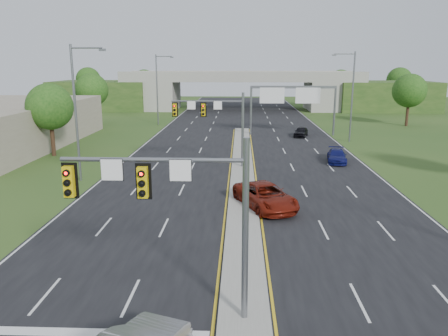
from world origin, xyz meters
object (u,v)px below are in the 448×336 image
at_px(overpass, 242,93).
at_px(car_far_c, 301,132).
at_px(car_far_a, 265,196).
at_px(car_far_b, 337,156).
at_px(signal_mast_near, 182,201).
at_px(sign_gantry, 292,97).
at_px(signal_mast_far, 218,118).

relative_size(overpass, car_far_c, 20.72).
bearing_deg(car_far_a, car_far_c, 55.13).
height_order(overpass, car_far_a, overpass).
relative_size(overpass, car_far_b, 18.42).
xyz_separation_m(signal_mast_near, car_far_b, (11.60, 27.90, -4.08)).
distance_m(car_far_a, car_far_b, 16.41).
relative_size(signal_mast_near, car_far_b, 1.61).
xyz_separation_m(signal_mast_near, car_far_a, (3.76, 13.49, -3.89)).
xyz_separation_m(signal_mast_near, sign_gantry, (8.95, 44.99, 0.51)).
distance_m(sign_gantry, overpass, 35.75).
distance_m(overpass, car_far_a, 66.66).
bearing_deg(car_far_a, signal_mast_near, -128.51).
height_order(signal_mast_near, overpass, overpass).
bearing_deg(sign_gantry, car_far_b, -81.19).
height_order(sign_gantry, overpass, overpass).
height_order(signal_mast_far, sign_gantry, signal_mast_far).
bearing_deg(overpass, car_far_b, -79.86).
distance_m(overpass, car_far_c, 37.26).
xyz_separation_m(overpass, car_far_c, (7.91, -36.30, -2.88)).
xyz_separation_m(signal_mast_far, overpass, (2.26, 55.07, -1.17)).
bearing_deg(overpass, signal_mast_near, -91.62).
bearing_deg(overpass, sign_gantry, -79.21).
distance_m(signal_mast_far, car_far_b, 12.63).
xyz_separation_m(overpass, car_far_a, (1.50, -66.59, -2.72)).
bearing_deg(overpass, car_far_c, -77.70).
height_order(signal_mast_far, car_far_c, signal_mast_far).
height_order(signal_mast_near, sign_gantry, signal_mast_near).
xyz_separation_m(sign_gantry, car_far_c, (1.23, -1.22, -4.56)).
bearing_deg(signal_mast_near, overpass, 88.38).
bearing_deg(car_far_c, car_far_a, -85.99).
bearing_deg(car_far_c, overpass, 118.27).
relative_size(signal_mast_far, car_far_c, 1.81).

